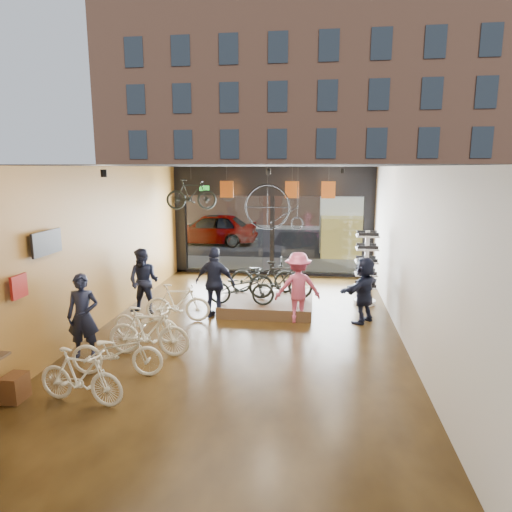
% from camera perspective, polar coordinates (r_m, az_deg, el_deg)
% --- Properties ---
extents(ground_plane, '(7.00, 12.00, 0.04)m').
position_cam_1_polar(ground_plane, '(10.75, -1.21, -9.64)').
color(ground_plane, black).
rests_on(ground_plane, ground).
extents(ceiling, '(7.00, 12.00, 0.04)m').
position_cam_1_polar(ceiling, '(10.06, -1.30, 11.30)').
color(ceiling, black).
rests_on(ceiling, ground).
extents(wall_left, '(0.04, 12.00, 3.80)m').
position_cam_1_polar(wall_left, '(11.31, -19.16, 0.89)').
color(wall_left, '#B17431').
rests_on(wall_left, ground).
extents(wall_right, '(0.04, 12.00, 3.80)m').
position_cam_1_polar(wall_right, '(10.30, 18.48, -0.03)').
color(wall_right, beige).
rests_on(wall_right, ground).
extents(wall_back, '(7.00, 0.04, 3.80)m').
position_cam_1_polar(wall_back, '(4.61, -13.24, -13.24)').
color(wall_back, beige).
rests_on(wall_back, ground).
extents(storefront, '(7.00, 0.26, 3.80)m').
position_cam_1_polar(storefront, '(16.12, 2.06, 4.35)').
color(storefront, black).
rests_on(storefront, ground).
extents(exit_sign, '(0.35, 0.06, 0.18)m').
position_cam_1_polar(exit_sign, '(16.32, -6.47, 8.42)').
color(exit_sign, '#198C26').
rests_on(exit_sign, storefront).
extents(street_road, '(30.00, 18.00, 0.02)m').
position_cam_1_polar(street_road, '(25.27, 4.04, 2.39)').
color(street_road, black).
rests_on(street_road, ground).
extents(sidewalk_near, '(30.00, 2.40, 0.12)m').
position_cam_1_polar(sidewalk_near, '(17.60, 2.40, -1.16)').
color(sidewalk_near, slate).
rests_on(sidewalk_near, ground).
extents(sidewalk_far, '(30.00, 2.00, 0.12)m').
position_cam_1_polar(sidewalk_far, '(29.21, 4.55, 3.69)').
color(sidewalk_far, slate).
rests_on(sidewalk_far, ground).
extents(opposite_building, '(26.00, 5.00, 14.00)m').
position_cam_1_polar(opposite_building, '(31.64, 5.01, 16.84)').
color(opposite_building, brown).
rests_on(opposite_building, ground).
extents(street_car, '(4.59, 1.84, 1.56)m').
position_cam_1_polar(street_car, '(22.74, -5.69, 3.42)').
color(street_car, gray).
rests_on(street_car, street_road).
extents(box_truck, '(2.13, 6.40, 2.52)m').
position_cam_1_polar(box_truck, '(21.12, 10.89, 4.00)').
color(box_truck, silver).
rests_on(box_truck, street_road).
extents(floor_bike_1, '(1.59, 0.65, 0.93)m').
position_cam_1_polar(floor_bike_1, '(8.10, -21.09, -13.86)').
color(floor_bike_1, silver).
rests_on(floor_bike_1, ground_plane).
extents(floor_bike_2, '(1.75, 0.73, 0.90)m').
position_cam_1_polar(floor_bike_2, '(8.91, -16.98, -11.39)').
color(floor_bike_2, silver).
rests_on(floor_bike_2, ground_plane).
extents(floor_bike_3, '(1.70, 0.48, 1.02)m').
position_cam_1_polar(floor_bike_3, '(9.59, -13.28, -9.17)').
color(floor_bike_3, silver).
rests_on(floor_bike_3, ground_plane).
extents(floor_bike_4, '(1.67, 0.84, 0.84)m').
position_cam_1_polar(floor_bike_4, '(10.45, -13.60, -8.01)').
color(floor_bike_4, silver).
rests_on(floor_bike_4, ground_plane).
extents(floor_bike_5, '(1.64, 0.65, 0.96)m').
position_cam_1_polar(floor_bike_5, '(11.49, -9.75, -5.79)').
color(floor_bike_5, silver).
rests_on(floor_bike_5, ground_plane).
extents(display_platform, '(2.40, 1.80, 0.30)m').
position_cam_1_polar(display_platform, '(12.27, 1.36, -6.15)').
color(display_platform, '#4F3622').
rests_on(display_platform, ground_plane).
extents(display_bike_left, '(1.71, 0.61, 0.89)m').
position_cam_1_polar(display_bike_left, '(11.70, -1.86, -3.96)').
color(display_bike_left, black).
rests_on(display_bike_left, display_platform).
extents(display_bike_mid, '(1.75, 0.61, 1.03)m').
position_cam_1_polar(display_bike_mid, '(12.18, 3.11, -3.04)').
color(display_bike_mid, black).
rests_on(display_bike_mid, display_platform).
extents(display_bike_right, '(1.92, 0.82, 0.98)m').
position_cam_1_polar(display_bike_right, '(12.81, 0.94, -2.43)').
color(display_bike_right, black).
rests_on(display_bike_right, display_platform).
extents(customer_0, '(0.69, 0.51, 1.73)m').
position_cam_1_polar(customer_0, '(9.76, -20.80, -7.06)').
color(customer_0, '#161C33').
rests_on(customer_0, ground_plane).
extents(customer_1, '(0.89, 0.73, 1.72)m').
position_cam_1_polar(customer_1, '(12.21, -13.84, -3.09)').
color(customer_1, '#161C33').
rests_on(customer_1, ground_plane).
extents(customer_2, '(1.13, 0.63, 1.82)m').
position_cam_1_polar(customer_2, '(11.58, -5.12, -3.34)').
color(customer_2, '#161C33').
rests_on(customer_2, ground_plane).
extents(customer_3, '(1.24, 0.88, 1.75)m').
position_cam_1_polar(customer_3, '(11.26, 5.26, -3.93)').
color(customer_3, '#CC4C72').
rests_on(customer_3, ground_plane).
extents(customer_5, '(1.28, 1.53, 1.65)m').
position_cam_1_polar(customer_5, '(11.50, 13.34, -4.14)').
color(customer_5, '#161C33').
rests_on(customer_5, ground_plane).
extents(sunglasses_rack, '(0.72, 0.64, 2.07)m').
position_cam_1_polar(sunglasses_rack, '(13.01, 13.61, -1.43)').
color(sunglasses_rack, white).
rests_on(sunglasses_rack, ground_plane).
extents(wall_merch, '(0.40, 2.40, 2.60)m').
position_cam_1_polar(wall_merch, '(8.48, -28.71, -7.32)').
color(wall_merch, navy).
rests_on(wall_merch, wall_left).
extents(penny_farthing, '(1.77, 0.06, 1.42)m').
position_cam_1_polar(penny_farthing, '(14.30, 2.62, 5.91)').
color(penny_farthing, black).
rests_on(penny_farthing, ceiling).
extents(hung_bike, '(1.64, 0.76, 0.95)m').
position_cam_1_polar(hung_bike, '(14.70, -8.08, 7.62)').
color(hung_bike, black).
rests_on(hung_bike, ceiling).
extents(jersey_left, '(0.45, 0.03, 0.55)m').
position_cam_1_polar(jersey_left, '(15.45, -3.68, 8.33)').
color(jersey_left, '#CC5919').
rests_on(jersey_left, ceiling).
extents(jersey_mid, '(0.45, 0.03, 0.55)m').
position_cam_1_polar(jersey_mid, '(15.17, 4.52, 8.27)').
color(jersey_mid, '#CC5919').
rests_on(jersey_mid, ceiling).
extents(jersey_right, '(0.45, 0.03, 0.55)m').
position_cam_1_polar(jersey_right, '(15.15, 9.03, 8.16)').
color(jersey_right, '#CC5919').
rests_on(jersey_right, ceiling).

